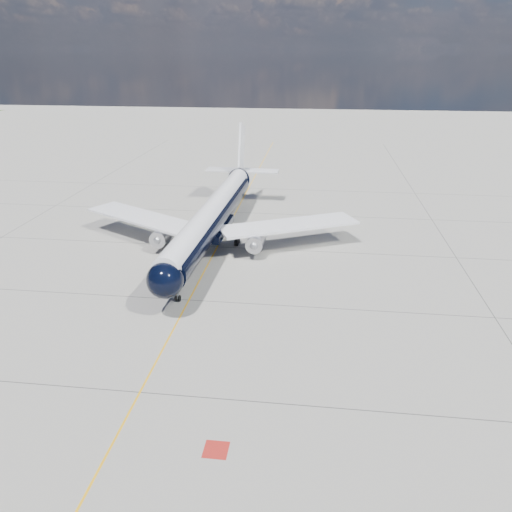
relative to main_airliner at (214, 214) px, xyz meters
name	(u,v)px	position (x,y,z in m)	size (l,w,h in m)	color
ground	(224,234)	(0.53, 3.80, -4.08)	(320.00, 320.00, 0.00)	#99978E
taxiway_centerline	(217,247)	(0.53, -1.20, -4.07)	(0.16, 160.00, 0.01)	#E79F0C
red_marking	(216,450)	(7.33, -36.20, -4.07)	(1.60, 1.60, 0.01)	maroon
main_airliner	(214,214)	(0.00, 0.00, 0.00)	(37.38, 45.46, 13.14)	black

